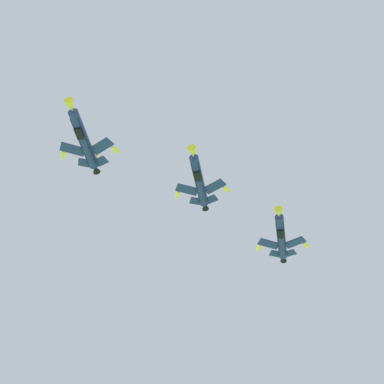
{
  "coord_description": "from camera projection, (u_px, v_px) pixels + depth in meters",
  "views": [
    {
      "loc": [
        -5.6,
        -2.3,
        1.98
      ],
      "look_at": [
        29.69,
        62.24,
        76.78
      ],
      "focal_mm": 53.17,
      "sensor_mm": 36.0,
      "label": 1
    }
  ],
  "objects": [
    {
      "name": "fighter_jet_lead",
      "position": [
        83.0,
        138.0,
        96.01
      ],
      "size": [
        12.11,
        13.33,
        4.36
      ],
      "rotation": [
        0.0,
        -0.05,
        2.47
      ],
      "color": "navy"
    },
    {
      "name": "fighter_jet_right_wing",
      "position": [
        281.0,
        236.0,
        112.46
      ],
      "size": [
        12.1,
        13.33,
        4.37
      ],
      "rotation": [
        0.0,
        -0.08,
        2.47
      ],
      "color": "navy"
    },
    {
      "name": "fighter_jet_left_wing",
      "position": [
        199.0,
        180.0,
        105.43
      ],
      "size": [
        12.12,
        13.33,
        4.35
      ],
      "rotation": [
        0.0,
        -0.02,
        2.47
      ],
      "color": "navy"
    }
  ]
}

